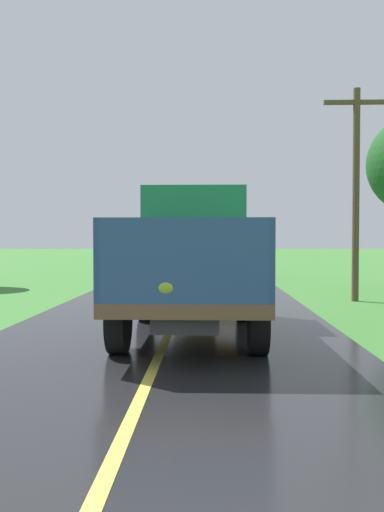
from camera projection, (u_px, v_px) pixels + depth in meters
banana_truck_near at (193, 256)px, 10.58m from camera, size 2.38×5.84×2.80m
banana_truck_far at (212, 246)px, 26.28m from camera, size 2.38×5.83×2.80m
utility_pole_roadside at (356, 186)px, 15.66m from camera, size 1.89×0.20×6.15m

